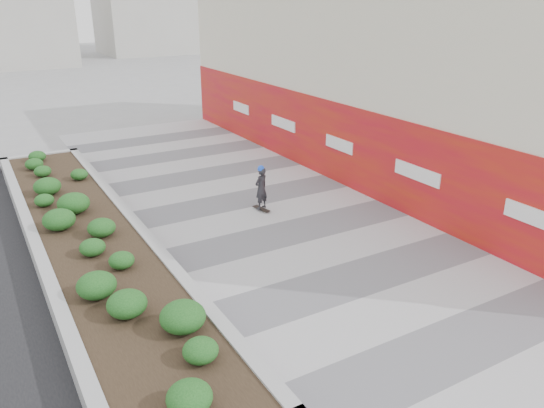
{
  "coord_description": "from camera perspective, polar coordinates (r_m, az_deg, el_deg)",
  "views": [
    {
      "loc": [
        -7.79,
        -7.26,
        6.61
      ],
      "look_at": [
        -0.75,
        4.88,
        1.1
      ],
      "focal_mm": 35.0,
      "sensor_mm": 36.0,
      "label": 1
    }
  ],
  "objects": [
    {
      "name": "ground",
      "position": [
        12.53,
        14.59,
        -11.18
      ],
      "size": [
        160.0,
        160.0,
        0.0
      ],
      "primitive_type": "plane",
      "color": "gray",
      "rests_on": "ground"
    },
    {
      "name": "skateboarder",
      "position": [
        17.27,
        -1.18,
        1.73
      ],
      "size": [
        0.6,
        0.74,
        1.56
      ],
      "rotation": [
        0.0,
        0.0,
        0.18
      ],
      "color": "beige",
      "rests_on": "ground"
    },
    {
      "name": "planter",
      "position": [
        15.71,
        -19.26,
        -3.05
      ],
      "size": [
        3.0,
        18.0,
        0.9
      ],
      "color": "#9E9EA0",
      "rests_on": "ground"
    },
    {
      "name": "manhole_cover",
      "position": [
        14.75,
        7.92,
        -5.4
      ],
      "size": [
        0.44,
        0.44,
        0.01
      ],
      "primitive_type": "cylinder",
      "color": "#595654",
      "rests_on": "ground"
    },
    {
      "name": "walkway",
      "position": [
        14.48,
        6.34,
        -5.86
      ],
      "size": [
        8.0,
        36.0,
        0.01
      ],
      "primitive_type": "cube",
      "color": "#A8A8AD",
      "rests_on": "ground"
    },
    {
      "name": "building",
      "position": [
        22.11,
        12.46,
        14.11
      ],
      "size": [
        6.04,
        24.08,
        8.0
      ],
      "color": "beige",
      "rests_on": "ground"
    }
  ]
}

